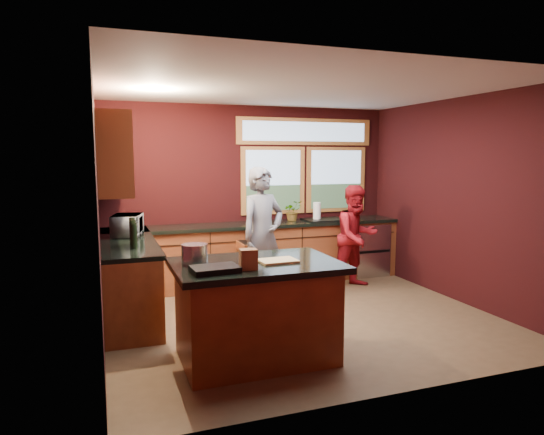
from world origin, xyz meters
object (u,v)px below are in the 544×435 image
island (256,310)px  stock_pot (195,254)px  cutting_board (278,261)px  person_grey (263,236)px  person_red (356,236)px

island → stock_pot: stock_pot is taller
island → cutting_board: 0.52m
person_grey → person_red: size_ratio=1.19×
person_grey → stock_pot: 1.96m
stock_pot → person_red: bearing=33.7°
cutting_board → stock_pot: 0.78m
person_red → stock_pot: (-2.73, -1.83, 0.28)m
person_red → cutting_board: bearing=-143.8°
person_grey → cutting_board: (-0.43, -1.75, 0.06)m
person_red → cutting_board: size_ratio=4.32×
island → person_grey: size_ratio=0.86×
person_grey → island: bearing=-130.4°
stock_pot → island: bearing=-15.3°
person_red → stock_pot: person_red is taller
island → person_grey: 1.86m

